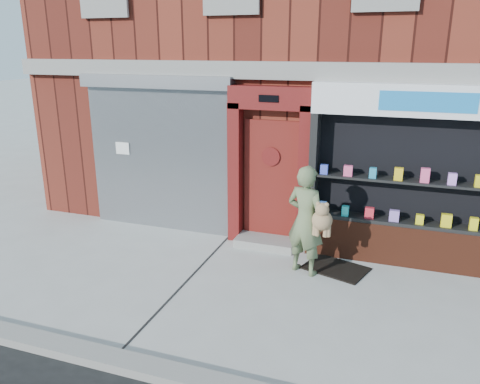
% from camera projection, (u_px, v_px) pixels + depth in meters
% --- Properties ---
extents(ground, '(80.00, 80.00, 0.00)m').
position_uv_depth(ground, '(283.00, 297.00, 6.92)').
color(ground, '#9E9E99').
rests_on(ground, ground).
extents(building, '(12.00, 8.16, 8.00)m').
position_uv_depth(building, '(349.00, 26.00, 11.13)').
color(building, '#4A1711').
rests_on(building, ground).
extents(shutter_bay, '(3.10, 0.30, 3.04)m').
position_uv_depth(shutter_bay, '(159.00, 145.00, 9.08)').
color(shutter_bay, gray).
rests_on(shutter_bay, ground).
extents(red_door_bay, '(1.52, 0.58, 2.90)m').
position_uv_depth(red_door_bay, '(270.00, 168.00, 8.40)').
color(red_door_bay, '#560F0E').
rests_on(red_door_bay, ground).
extents(pharmacy_bay, '(3.50, 0.41, 3.00)m').
position_uv_depth(pharmacy_bay, '(417.00, 186.00, 7.60)').
color(pharmacy_bay, '#5A2515').
rests_on(pharmacy_bay, ground).
extents(woman, '(0.82, 0.63, 1.80)m').
position_uv_depth(woman, '(307.00, 220.00, 7.41)').
color(woman, '#5D6D47').
rests_on(woman, ground).
extents(doormat, '(1.15, 0.96, 0.02)m').
position_uv_depth(doormat, '(336.00, 268.00, 7.78)').
color(doormat, black).
rests_on(doormat, ground).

